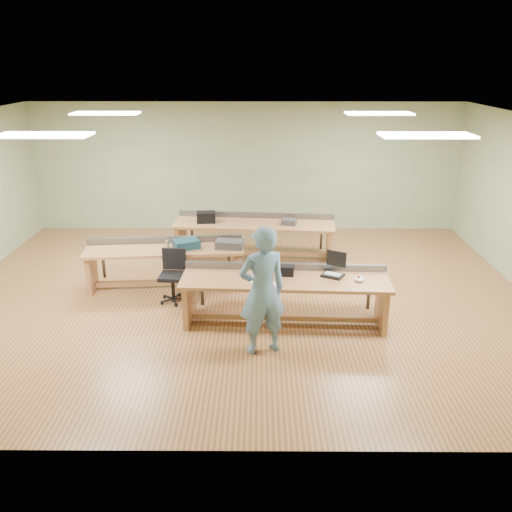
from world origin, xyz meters
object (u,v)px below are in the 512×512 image
workbench_back (254,231)px  parts_bin_grey (230,244)px  camera_bag (286,271)px  drinks_can (167,244)px  workbench_mid (165,258)px  mug (181,244)px  workbench_front (285,289)px  parts_bin_teal (186,244)px  task_chair (173,283)px  laptop_base (333,275)px  person (262,291)px

workbench_back → parts_bin_grey: size_ratio=6.89×
camera_bag → drinks_can: (-2.06, 1.32, -0.01)m
workbench_back → drinks_can: drinks_can is taller
workbench_mid → mug: workbench_mid is taller
workbench_front → parts_bin_grey: bearing=126.0°
workbench_front → parts_bin_teal: size_ratio=7.44×
parts_bin_teal → drinks_can: size_ratio=3.41×
parts_bin_teal → drinks_can: (-0.35, 0.04, -0.01)m
workbench_back → mug: (-1.30, -1.55, 0.24)m
camera_bag → parts_bin_grey: size_ratio=0.47×
workbench_front → task_chair: task_chair is taller
workbench_front → laptop_base: 0.77m
laptop_base → parts_bin_teal: 2.76m
workbench_front → laptop_base: (0.74, 0.07, 0.20)m
workbench_mid → parts_bin_grey: parts_bin_grey is taller
person → mug: (-1.45, 2.33, -0.12)m
camera_bag → workbench_back: bearing=104.9°
workbench_back → camera_bag: bearing=-74.8°
laptop_base → parts_bin_teal: bearing=-179.7°
workbench_front → mug: (-1.80, 1.43, 0.24)m
workbench_back → parts_bin_grey: 1.65m
person → parts_bin_grey: 2.38m
laptop_base → mug: mug is taller
workbench_mid → workbench_back: 2.24m
camera_bag → parts_bin_grey: 1.62m
workbench_mid → parts_bin_teal: parts_bin_teal is taller
workbench_back → camera_bag: camera_bag is taller
parts_bin_grey → drinks_can: bearing=179.2°
parts_bin_grey → drinks_can: 1.11m
mug → task_chair: bearing=-95.2°
workbench_back → task_chair: bearing=-116.9°
parts_bin_teal → mug: parts_bin_teal is taller
workbench_mid → parts_bin_teal: 0.48m
workbench_mid → task_chair: task_chair is taller
laptop_base → parts_bin_teal: parts_bin_teal is taller
person → workbench_back: bearing=-107.5°
parts_bin_grey → workbench_back: bearing=74.9°
parts_bin_teal → drinks_can: 0.35m
workbench_mid → task_chair: 0.68m
person → task_chair: bearing=-68.2°
workbench_mid → laptop_base: 3.13m
workbench_mid → laptop_base: size_ratio=9.04×
camera_bag → parts_bin_teal: bearing=147.8°
person → laptop_base: size_ratio=5.86×
person → parts_bin_teal: (-1.33, 2.28, -0.10)m
workbench_mid → laptop_base: bearing=-30.4°
workbench_mid → parts_bin_grey: (1.16, 0.02, 0.26)m
workbench_front → task_chair: 2.04m
parts_bin_grey → mug: (-0.88, 0.02, -0.01)m
parts_bin_teal → mug: (-0.11, 0.05, -0.02)m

